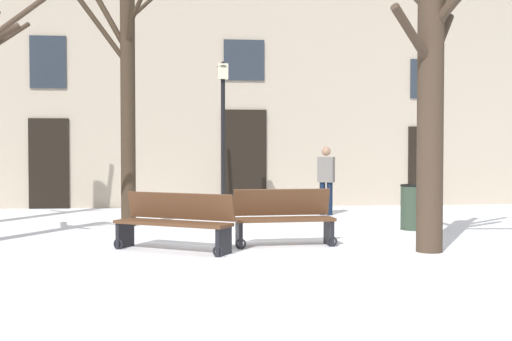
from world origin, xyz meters
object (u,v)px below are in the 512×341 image
bench_far_corner (175,221)px  tree_right_of_center (127,97)px  tree_foreground (434,64)px  bench_facing_shops (284,218)px  litter_bin (413,207)px  person_by_shop_door (326,177)px  streetlamp (223,121)px

bench_far_corner → tree_right_of_center: bearing=137.8°
tree_foreground → bench_far_corner: (-3.91, 0.48, -2.40)m
tree_right_of_center → tree_foreground: size_ratio=0.95×
tree_foreground → bench_facing_shops: size_ratio=3.31×
litter_bin → bench_far_corner: size_ratio=0.47×
bench_facing_shops → person_by_shop_door: person_by_shop_door is taller
litter_bin → bench_far_corner: bearing=-154.6°
tree_foreground → litter_bin: (0.64, 2.64, -2.41)m
tree_right_of_center → streetlamp: (2.05, 1.79, -0.39)m
bench_facing_shops → bench_far_corner: 1.78m
tree_right_of_center → bench_facing_shops: (2.80, -3.02, -2.18)m
tree_right_of_center → person_by_shop_door: bearing=21.2°
tree_foreground → litter_bin: bearing=76.3°
streetlamp → litter_bin: size_ratio=4.14×
litter_bin → tree_right_of_center: bearing=167.8°
tree_foreground → streetlamp: size_ratio=1.50×
tree_foreground → bench_facing_shops: bearing=158.9°
bench_facing_shops → person_by_shop_door: size_ratio=1.01×
streetlamp → person_by_shop_door: 2.81m
person_by_shop_door → tree_right_of_center: bearing=49.6°
tree_foreground → person_by_shop_door: 5.96m
streetlamp → bench_far_corner: (-0.99, -5.16, -1.79)m
bench_far_corner → person_by_shop_door: person_by_shop_door is taller
bench_far_corner → person_by_shop_door: 6.21m
litter_bin → bench_far_corner: (-4.56, -2.16, 0.01)m
bench_facing_shops → litter_bin: bearing=28.5°
streetlamp → person_by_shop_door: size_ratio=2.22×
tree_right_of_center → tree_foreground: tree_foreground is taller
tree_right_of_center → bench_facing_shops: bearing=-47.2°
streetlamp → bench_facing_shops: size_ratio=2.21×
tree_right_of_center → bench_facing_shops: size_ratio=3.13×
bench_facing_shops → bench_far_corner: (-1.74, -0.36, 0.00)m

